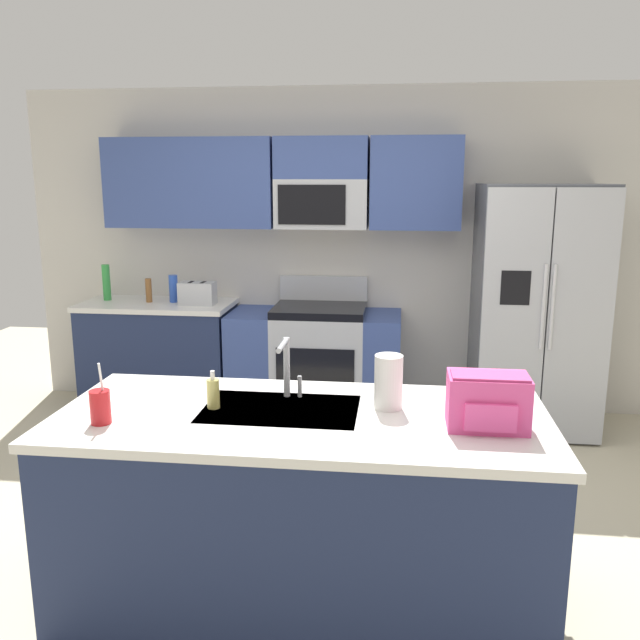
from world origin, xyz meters
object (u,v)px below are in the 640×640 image
Objects in this scene: refrigerator at (536,310)px; soap_dispenser at (213,393)px; toaster at (197,293)px; paper_towel_roll at (388,382)px; bottle_blue at (173,289)px; bottle_green at (106,282)px; sink_faucet at (287,363)px; drink_cup_red at (100,407)px; pepper_mill at (149,290)px; range_oven at (315,361)px; backpack at (488,400)px.

soap_dispenser is (-1.82, -2.31, 0.04)m from refrigerator.
toaster is 1.17× the size of paper_towel_roll.
soap_dispenser is (1.02, -2.41, -0.04)m from bottle_blue.
refrigerator is 3.43m from bottle_green.
bottle_green is at bearing 130.00° from sink_faucet.
soap_dispenser is (0.41, 0.24, -0.00)m from drink_cup_red.
pepper_mill is 0.38m from bottle_green.
refrigerator is 6.61× the size of toaster.
bottle_blue is 2.60m from sink_faucet.
sink_faucet is at bearing -63.13° from toaster.
paper_towel_roll is at bearing 15.61° from drink_cup_red.
bottle_blue is (0.58, -0.02, -0.04)m from bottle_green.
range_oven is 7.04× the size of pepper_mill.
paper_towel_roll is (1.56, -2.24, 0.03)m from toaster.
sink_faucet reaches higher than drink_cup_red.
sink_faucet is (1.32, -2.24, 0.06)m from bottle_blue.
refrigerator is 2.85m from bottle_blue.
drink_cup_red is 0.82× the size of backpack.
bottle_green is 1.04× the size of sink_faucet.
soap_dispenser is 1.17m from backpack.
sink_faucet reaches higher than backpack.
backpack reaches higher than pepper_mill.
toaster is 0.95× the size of bottle_green.
drink_cup_red is at bearing -131.22° from refrigerator.
drink_cup_red reaches higher than bottle_blue.
toaster is (-0.94, -0.05, 0.55)m from range_oven.
soap_dispenser is (0.80, -2.33, -0.02)m from toaster.
drink_cup_red reaches higher than range_oven.
toaster is at bearing 116.87° from sink_faucet.
bottle_green is at bearing 137.60° from backpack.
range_oven reaches higher than soap_dispenser.
soap_dispenser is at bearing -93.43° from range_oven.
backpack is (1.02, -2.48, 0.57)m from range_oven.
refrigerator is (1.68, -0.07, 0.48)m from range_oven.
paper_towel_roll is (1.17, 0.33, 0.05)m from drink_cup_red.
toaster is 0.43m from pepper_mill.
drink_cup_red is at bearing -81.42° from toaster.
paper_towel_roll reaches higher than bottle_blue.
paper_towel_roll is at bearing -55.16° from toaster.
range_oven reaches higher than pepper_mill.
bottle_blue is 0.85× the size of drink_cup_red.
bottle_green is 3.32m from paper_towel_roll.
toaster is at bearing -176.80° from range_oven.
range_oven is at bearing 177.55° from refrigerator.
refrigerator is 3.39m from drink_cup_red.
sink_faucet reaches higher than toaster.
pepper_mill reaches higher than soap_dispenser.
bottle_green is 0.58m from bottle_blue.
refrigerator is 6.56× the size of sink_faucet.
drink_cup_red reaches higher than toaster.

